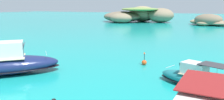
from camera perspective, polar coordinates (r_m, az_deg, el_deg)
islet_large at (r=93.89m, az=6.39°, el=8.82°), size 33.42×26.72×6.39m
islet_small at (r=83.42m, az=23.18°, el=6.77°), size 17.37×15.49×3.88m
motorboat_teal at (r=19.43m, az=20.81°, el=-6.93°), size 7.04×4.22×2.12m
motorboat_navy at (r=23.81m, az=-25.93°, el=-3.16°), size 9.67×9.91×3.14m
channel_buoy at (r=25.29m, az=8.14°, el=-3.01°), size 0.56×0.56×1.48m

